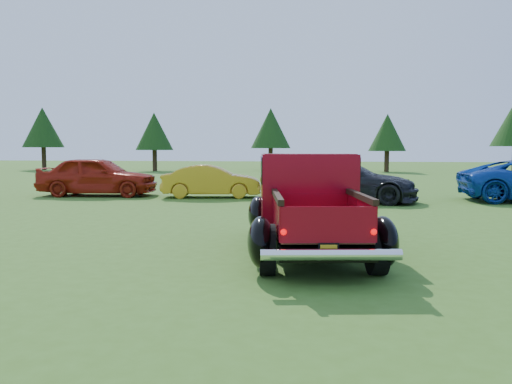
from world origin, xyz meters
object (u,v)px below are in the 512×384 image
(tree_mid_left, at_px, (271,128))
(pickup_truck, at_px, (307,204))
(tree_mid_right, at_px, (387,133))
(tree_west, at_px, (154,132))
(show_car_grey, at_px, (343,181))
(show_car_yellow, at_px, (212,181))
(tree_far_west, at_px, (43,128))
(show_car_red, at_px, (98,176))

(tree_mid_left, relative_size, pickup_truck, 1.05)
(tree_mid_left, relative_size, tree_mid_right, 1.14)
(tree_west, xyz_separation_m, show_car_grey, (13.97, -21.08, -2.41))
(pickup_truck, relative_size, show_car_yellow, 1.33)
(tree_far_west, relative_size, tree_mid_right, 1.18)
(tree_west, bearing_deg, tree_mid_right, 3.18)
(tree_far_west, height_order, pickup_truck, tree_far_west)
(tree_mid_right, relative_size, pickup_truck, 0.92)
(tree_mid_right, height_order, show_car_grey, tree_mid_right)
(show_car_grey, bearing_deg, tree_far_west, 56.72)
(tree_far_west, bearing_deg, show_car_red, -55.01)
(pickup_truck, xyz_separation_m, show_car_grey, (0.92, 8.15, -0.10))
(show_car_grey, bearing_deg, show_car_red, 94.07)
(tree_far_west, relative_size, tree_mid_left, 1.04)
(tree_west, xyz_separation_m, pickup_truck, (13.05, -29.22, -2.31))
(tree_west, distance_m, show_car_yellow, 22.42)
(show_car_red, relative_size, show_car_grey, 0.90)
(tree_mid_left, bearing_deg, tree_mid_right, -6.34)
(tree_west, bearing_deg, show_car_yellow, -65.45)
(tree_mid_left, distance_m, show_car_grey, 23.76)
(tree_mid_right, height_order, show_car_yellow, tree_mid_right)
(pickup_truck, relative_size, show_car_red, 1.09)
(show_car_yellow, bearing_deg, show_car_red, 81.54)
(tree_far_west, bearing_deg, tree_mid_right, -0.00)
(tree_far_west, relative_size, show_car_yellow, 1.46)
(tree_west, height_order, pickup_truck, tree_west)
(tree_mid_left, bearing_deg, show_car_grey, -77.86)
(pickup_truck, distance_m, show_car_yellow, 9.73)
(tree_mid_left, relative_size, show_car_grey, 1.03)
(tree_mid_right, height_order, show_car_red, tree_mid_right)
(tree_west, relative_size, show_car_yellow, 1.29)
(pickup_truck, bearing_deg, tree_far_west, 118.78)
(pickup_truck, bearing_deg, tree_mid_right, 72.15)
(tree_far_west, bearing_deg, tree_west, -5.71)
(show_car_yellow, relative_size, show_car_grey, 0.74)
(tree_mid_right, relative_size, show_car_yellow, 1.23)
(show_car_yellow, bearing_deg, tree_west, 16.49)
(tree_mid_left, height_order, pickup_truck, tree_mid_left)
(show_car_red, bearing_deg, tree_mid_left, -14.40)
(tree_mid_left, xyz_separation_m, show_car_yellow, (0.26, -22.26, -2.79))
(show_car_red, distance_m, show_car_grey, 9.14)
(tree_west, height_order, show_car_yellow, tree_west)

